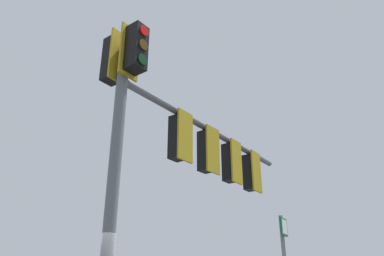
% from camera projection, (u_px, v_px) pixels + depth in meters
% --- Properties ---
extents(signal_mast_assembly, '(5.79, 1.72, 6.15)m').
position_uv_depth(signal_mast_assembly, '(180.00, 143.00, 7.52)').
color(signal_mast_assembly, slate).
rests_on(signal_mast_assembly, ground).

